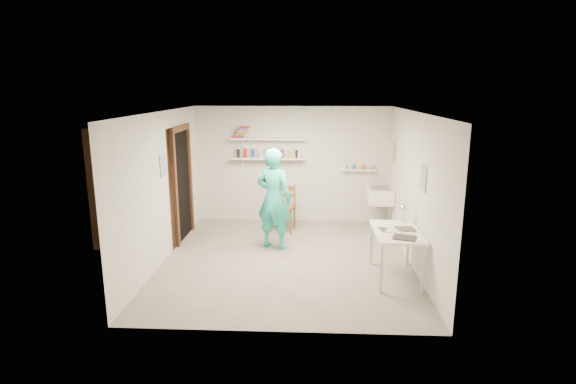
{
  "coord_description": "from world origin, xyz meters",
  "views": [
    {
      "loc": [
        0.35,
        -6.94,
        2.76
      ],
      "look_at": [
        0.0,
        0.4,
        1.05
      ],
      "focal_mm": 28.0,
      "sensor_mm": 36.0,
      "label": 1
    }
  ],
  "objects_px": {
    "wall_clock": "(270,180)",
    "work_table": "(396,254)",
    "man": "(274,199)",
    "wooden_chair": "(283,206)",
    "desk_lamp": "(404,208)",
    "belfast_sink": "(380,195)"
  },
  "relations": [
    {
      "from": "belfast_sink",
      "to": "wall_clock",
      "type": "height_order",
      "value": "wall_clock"
    },
    {
      "from": "desk_lamp",
      "to": "wall_clock",
      "type": "bearing_deg",
      "value": 155.41
    },
    {
      "from": "man",
      "to": "wall_clock",
      "type": "distance_m",
      "value": 0.37
    },
    {
      "from": "man",
      "to": "wooden_chair",
      "type": "bearing_deg",
      "value": -73.56
    },
    {
      "from": "man",
      "to": "work_table",
      "type": "distance_m",
      "value": 2.31
    },
    {
      "from": "wall_clock",
      "to": "wooden_chair",
      "type": "distance_m",
      "value": 1.06
    },
    {
      "from": "wooden_chair",
      "to": "work_table",
      "type": "xyz_separation_m",
      "value": [
        1.8,
        -2.2,
        -0.12
      ]
    },
    {
      "from": "belfast_sink",
      "to": "work_table",
      "type": "height_order",
      "value": "belfast_sink"
    },
    {
      "from": "man",
      "to": "desk_lamp",
      "type": "relative_size",
      "value": 12.92
    },
    {
      "from": "desk_lamp",
      "to": "belfast_sink",
      "type": "bearing_deg",
      "value": 92.13
    },
    {
      "from": "belfast_sink",
      "to": "desk_lamp",
      "type": "relative_size",
      "value": 4.38
    },
    {
      "from": "man",
      "to": "wooden_chair",
      "type": "xyz_separation_m",
      "value": [
        0.09,
        0.98,
        -0.4
      ]
    },
    {
      "from": "wall_clock",
      "to": "work_table",
      "type": "relative_size",
      "value": 0.29
    },
    {
      "from": "work_table",
      "to": "desk_lamp",
      "type": "bearing_deg",
      "value": 67.58
    },
    {
      "from": "wall_clock",
      "to": "work_table",
      "type": "distance_m",
      "value": 2.57
    },
    {
      "from": "wooden_chair",
      "to": "belfast_sink",
      "type": "bearing_deg",
      "value": 13.77
    },
    {
      "from": "belfast_sink",
      "to": "work_table",
      "type": "relative_size",
      "value": 0.55
    },
    {
      "from": "wall_clock",
      "to": "desk_lamp",
      "type": "relative_size",
      "value": 2.32
    },
    {
      "from": "work_table",
      "to": "belfast_sink",
      "type": "bearing_deg",
      "value": 87.31
    },
    {
      "from": "man",
      "to": "wall_clock",
      "type": "xyz_separation_m",
      "value": [
        -0.08,
        0.2,
        0.3
      ]
    },
    {
      "from": "belfast_sink",
      "to": "desk_lamp",
      "type": "distance_m",
      "value": 1.92
    },
    {
      "from": "belfast_sink",
      "to": "man",
      "type": "distance_m",
      "value": 2.3
    }
  ]
}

